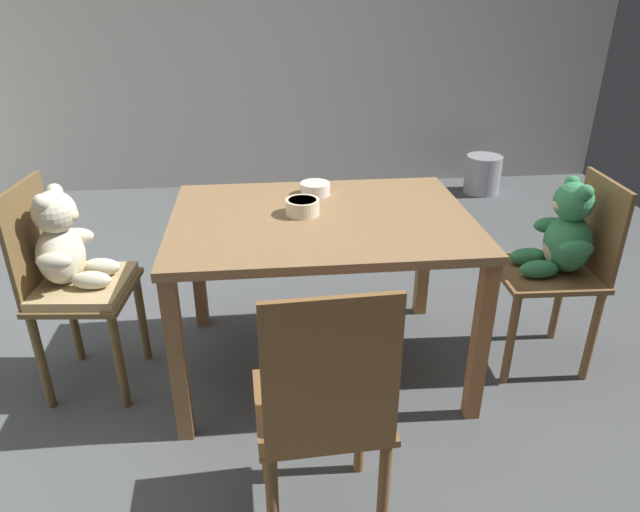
{
  "coord_description": "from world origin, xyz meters",
  "views": [
    {
      "loc": [
        -0.22,
        -2.09,
        1.57
      ],
      "look_at": [
        0.0,
        0.05,
        0.52
      ],
      "focal_mm": 32.11,
      "sensor_mm": 36.0,
      "label": 1
    }
  ],
  "objects": [
    {
      "name": "ground_plane",
      "position": [
        0.0,
        0.0,
        -0.02
      ],
      "size": [
        5.2,
        5.2,
        0.04
      ],
      "color": "#4D4F51"
    },
    {
      "name": "wall_rear",
      "position": [
        0.0,
        2.56,
        1.42
      ],
      "size": [
        5.2,
        0.08,
        2.84
      ],
      "primitive_type": "cube",
      "color": "#B2ACA8",
      "rests_on": "ground_plane"
    },
    {
      "name": "dining_table",
      "position": [
        0.0,
        0.0,
        0.63
      ],
      "size": [
        1.19,
        0.87,
        0.72
      ],
      "color": "olive",
      "rests_on": "ground_plane"
    },
    {
      "name": "teddy_chair_near_left",
      "position": [
        -0.99,
        -0.02,
        0.57
      ],
      "size": [
        0.4,
        0.42,
        0.89
      ],
      "rotation": [
        0.0,
        0.0,
        -0.1
      ],
      "color": "brown",
      "rests_on": "ground_plane"
    },
    {
      "name": "teddy_chair_near_front",
      "position": [
        -0.08,
        -0.84,
        0.55
      ],
      "size": [
        0.4,
        0.39,
        0.91
      ],
      "rotation": [
        0.0,
        0.0,
        1.62
      ],
      "color": "brown",
      "rests_on": "ground_plane"
    },
    {
      "name": "teddy_chair_near_right",
      "position": [
        1.0,
        -0.05,
        0.56
      ],
      "size": [
        0.42,
        0.39,
        0.85
      ],
      "rotation": [
        0.0,
        0.0,
        3.11
      ],
      "color": "brown",
      "rests_on": "ground_plane"
    },
    {
      "name": "porridge_bowl_cream_center",
      "position": [
        -0.07,
        0.03,
        0.75
      ],
      "size": [
        0.14,
        0.14,
        0.06
      ],
      "color": "beige",
      "rests_on": "dining_table"
    },
    {
      "name": "porridge_bowl_white_far_center",
      "position": [
        -0.0,
        0.25,
        0.74
      ],
      "size": [
        0.13,
        0.13,
        0.05
      ],
      "color": "silver",
      "rests_on": "dining_table"
    },
    {
      "name": "metal_pail",
      "position": [
        1.53,
        2.15,
        0.15
      ],
      "size": [
        0.28,
        0.28,
        0.3
      ],
      "primitive_type": "cylinder",
      "color": "#93969B",
      "rests_on": "ground_plane"
    }
  ]
}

